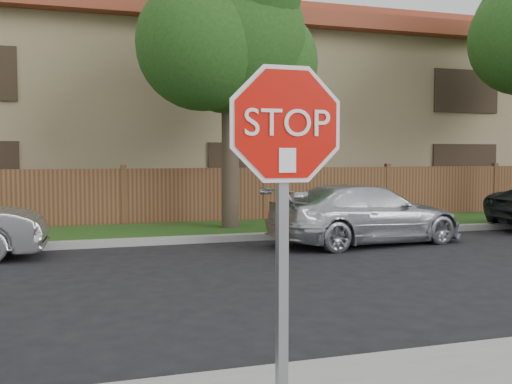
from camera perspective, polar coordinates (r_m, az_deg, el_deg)
name	(u,v)px	position (r m, az deg, el deg)	size (l,w,h in m)	color
ground	(249,378)	(5.52, -0.65, -17.26)	(90.00, 90.00, 0.00)	black
far_curb	(139,242)	(13.31, -11.11, -4.68)	(70.00, 0.30, 0.15)	gray
grass_strip	(131,233)	(14.93, -11.85, -3.85)	(70.00, 3.00, 0.12)	#1E4714
fence	(124,198)	(16.45, -12.47, -0.59)	(70.00, 0.12, 1.60)	#502F1C
apartment_building	(108,111)	(22.04, -13.94, 7.51)	(35.20, 9.20, 7.20)	tan
tree_mid	(232,38)	(15.33, -2.29, 14.49)	(4.80, 3.90, 7.35)	#382B21
stop_sign	(285,177)	(3.69, 2.76, 1.48)	(1.01, 0.13, 2.55)	gray
sedan_right	(366,214)	(13.44, 10.47, -2.10)	(1.83, 4.51, 1.31)	silver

